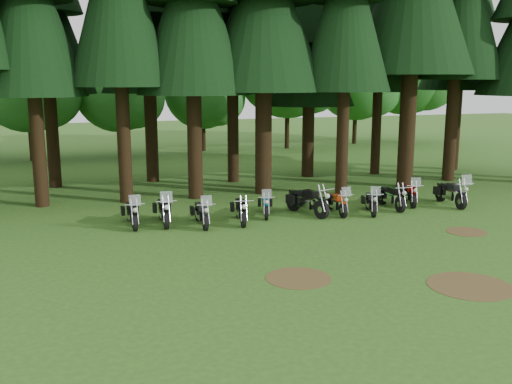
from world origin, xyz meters
TOP-DOWN VIEW (x-y plane):
  - ground at (0.00, 0.00)m, footprint 120.00×120.00m
  - pine_back_4 at (4.04, 13.25)m, footprint 4.94×4.94m
  - decid_2 at (-10.43, 24.78)m, footprint 6.72×6.53m
  - decid_3 at (-4.71, 25.13)m, footprint 6.12×5.95m
  - decid_4 at (1.58, 26.32)m, footprint 5.93×5.76m
  - decid_5 at (8.29, 25.71)m, footprint 8.45×8.21m
  - decid_6 at (14.85, 27.01)m, footprint 7.06×6.86m
  - decid_7 at (19.46, 26.83)m, footprint 8.44×8.20m
  - dirt_patch_0 at (-3.00, -2.00)m, footprint 1.80×1.80m
  - dirt_patch_1 at (4.50, 0.50)m, footprint 1.40×1.40m
  - dirt_patch_2 at (1.00, -4.00)m, footprint 2.20×2.20m
  - motorcycle_0 at (-6.57, 5.14)m, footprint 0.41×2.16m
  - motorcycle_1 at (-5.42, 5.08)m, footprint 0.47×2.29m
  - motorcycle_2 at (-4.14, 4.38)m, footprint 0.42×2.11m
  - motorcycle_3 at (-2.63, 4.40)m, footprint 0.52×2.15m
  - motorcycle_4 at (-1.39, 5.08)m, footprint 0.83×1.96m
  - motorcycle_5 at (0.23, 4.76)m, footprint 0.84×2.41m
  - motorcycle_6 at (1.38, 4.45)m, footprint 0.43×2.03m
  - motorcycle_7 at (2.77, 4.13)m, footprint 0.96×1.99m
  - motorcycle_8 at (4.01, 4.65)m, footprint 0.37×2.23m
  - motorcycle_9 at (5.17, 5.04)m, footprint 1.01×2.09m
  - motorcycle_10 at (6.74, 4.33)m, footprint 0.61×2.41m

SIDE VIEW (x-z plane):
  - ground at x=0.00m, z-range 0.00..0.00m
  - dirt_patch_0 at x=-3.00m, z-range 0.00..0.01m
  - dirt_patch_1 at x=4.50m, z-range 0.00..0.01m
  - dirt_patch_2 at x=1.00m, z-range 0.00..0.01m
  - motorcycle_4 at x=-1.39m, z-range -0.21..1.04m
  - motorcycle_6 at x=1.38m, z-range -0.21..1.06m
  - motorcycle_7 at x=2.77m, z-range -0.21..1.07m
  - motorcycle_2 at x=-4.14m, z-range -0.22..1.11m
  - motorcycle_3 at x=-2.63m, z-range 0.01..0.89m
  - motorcycle_9 at x=5.17m, z-range -0.22..1.12m
  - motorcycle_0 at x=-6.57m, z-range -0.23..1.14m
  - motorcycle_8 at x=4.01m, z-range 0.01..0.92m
  - motorcycle_1 at x=-5.42m, z-range -0.24..1.20m
  - motorcycle_10 at x=6.74m, z-range -0.25..1.26m
  - motorcycle_5 at x=0.23m, z-range 0.01..1.02m
  - decid_4 at x=1.58m, z-range 0.67..8.07m
  - decid_3 at x=-4.71m, z-range 0.69..8.34m
  - decid_2 at x=-10.43m, z-range 0.76..9.15m
  - decid_6 at x=14.85m, z-range 0.79..9.61m
  - decid_7 at x=19.46m, z-range 0.95..11.50m
  - decid_5 at x=8.29m, z-range 0.95..11.51m
  - pine_back_4 at x=4.04m, z-range 1.36..15.14m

